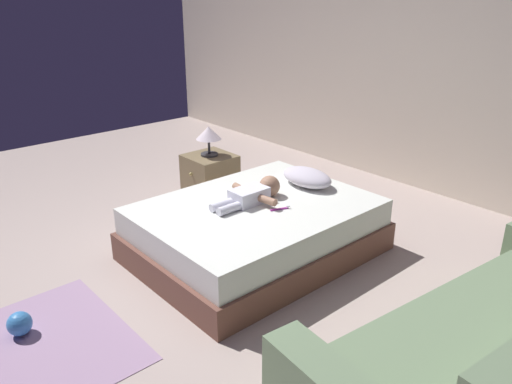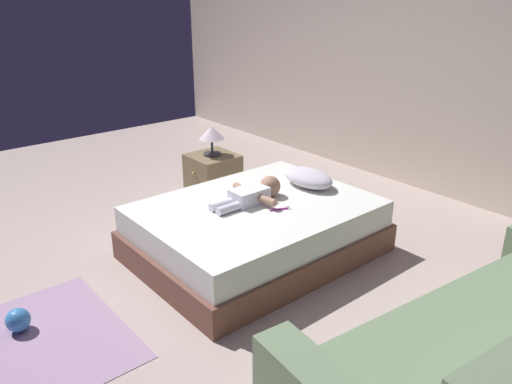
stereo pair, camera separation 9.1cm
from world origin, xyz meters
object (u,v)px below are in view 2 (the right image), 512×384
at_px(pillow, 308,178).
at_px(lamp, 212,134).
at_px(baby, 254,193).
at_px(nightstand, 213,179).
at_px(toothbrush, 280,209).
at_px(toy_ball, 18,320).
at_px(bed, 256,230).
at_px(couch, 506,362).

distance_m(pillow, lamp, 1.09).
xyz_separation_m(pillow, baby, (-0.04, -0.55, -0.01)).
distance_m(nightstand, lamp, 0.44).
distance_m(pillow, nightstand, 1.11).
bearing_deg(toothbrush, lamp, 167.33).
bearing_deg(toy_ball, lamp, 112.99).
relative_size(pillow, lamp, 1.69).
height_order(baby, nightstand, baby).
xyz_separation_m(nightstand, toy_ball, (0.89, -2.10, -0.16)).
bearing_deg(bed, lamp, 161.60).
relative_size(bed, baby, 2.86).
relative_size(toothbrush, nightstand, 0.31).
bearing_deg(lamp, bed, -18.40).
bearing_deg(couch, baby, 177.03).
relative_size(bed, lamp, 6.36).
height_order(pillow, nightstand, pillow).
distance_m(bed, pillow, 0.65).
distance_m(couch, nightstand, 3.09).
height_order(pillow, baby, baby).
relative_size(couch, nightstand, 4.70).
relative_size(baby, toothbrush, 4.22).
bearing_deg(toy_ball, toothbrush, 78.12).
relative_size(toothbrush, lamp, 0.53).
height_order(bed, toothbrush, toothbrush).
distance_m(bed, toy_ball, 1.75).
xyz_separation_m(nightstand, lamp, (0.00, 0.00, 0.44)).
bearing_deg(toy_ball, pillow, 85.95).
distance_m(lamp, toy_ball, 2.36).
xyz_separation_m(bed, nightstand, (-1.07, 0.36, 0.03)).
distance_m(toothbrush, nightstand, 1.32).
height_order(bed, nightstand, nightstand).
xyz_separation_m(couch, nightstand, (-3.06, 0.43, -0.03)).
relative_size(bed, pillow, 3.77).
height_order(pillow, lamp, lamp).
height_order(nightstand, toy_ball, nightstand).
relative_size(nightstand, toy_ball, 3.26).
distance_m(bed, lamp, 1.23).
xyz_separation_m(bed, pillow, (-0.02, 0.58, 0.29)).
bearing_deg(lamp, toy_ball, -67.01).
height_order(toothbrush, couch, couch).
bearing_deg(nightstand, couch, -8.10).
xyz_separation_m(pillow, toothbrush, (0.22, -0.51, -0.06)).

